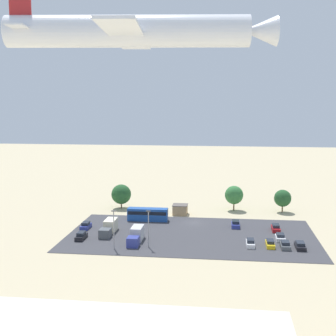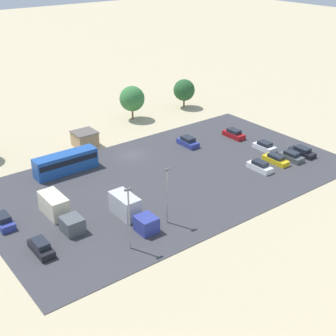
% 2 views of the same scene
% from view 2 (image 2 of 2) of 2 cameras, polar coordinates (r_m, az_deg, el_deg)
% --- Properties ---
extents(ground_plane, '(400.00, 400.00, 0.00)m').
position_cam_2_polar(ground_plane, '(81.22, -4.41, 1.59)').
color(ground_plane, tan).
extents(parking_lot_surface, '(56.45, 32.29, 0.08)m').
position_cam_2_polar(parking_lot_surface, '(73.25, 0.25, -1.15)').
color(parking_lot_surface, '#38383D').
rests_on(parking_lot_surface, ground).
extents(shed_building, '(4.07, 3.97, 2.69)m').
position_cam_2_polar(shed_building, '(85.58, -10.11, 3.55)').
color(shed_building, tan).
rests_on(shed_building, ground).
extents(bus, '(10.26, 2.63, 3.21)m').
position_cam_2_polar(bus, '(75.86, -12.36, 0.70)').
color(bus, '#1E4C9E').
rests_on(bus, ground).
extents(parked_car_0, '(1.84, 4.51, 1.58)m').
position_cam_2_polar(parked_car_0, '(88.88, 8.03, 4.14)').
color(parked_car_0, maroon).
rests_on(parked_car_0, ground).
extents(parked_car_1, '(1.74, 4.44, 1.63)m').
position_cam_2_polar(parked_car_1, '(58.08, -15.21, -9.33)').
color(parked_car_1, black).
rests_on(parked_car_1, ground).
extents(parked_car_2, '(1.93, 4.13, 1.46)m').
position_cam_2_polar(parked_car_2, '(84.44, 11.68, 2.60)').
color(parked_car_2, silver).
rests_on(parked_car_2, ground).
extents(parked_car_3, '(1.92, 4.15, 1.47)m').
position_cam_2_polar(parked_car_3, '(81.49, 14.80, 1.38)').
color(parked_car_3, '#4C5156').
rests_on(parked_car_3, ground).
extents(parked_car_4, '(1.92, 4.66, 1.41)m').
position_cam_2_polar(parked_car_4, '(83.89, 16.03, 1.93)').
color(parked_car_4, black).
rests_on(parked_car_4, ground).
extents(parked_car_5, '(1.97, 4.30, 1.64)m').
position_cam_2_polar(parked_car_5, '(84.43, 2.45, 3.19)').
color(parked_car_5, navy).
rests_on(parked_car_5, ground).
extents(parked_car_6, '(1.74, 4.36, 1.54)m').
position_cam_2_polar(parked_car_6, '(76.69, 11.12, 0.21)').
color(parked_car_6, silver).
rests_on(parked_car_6, ground).
extents(parked_car_7, '(1.72, 4.63, 1.41)m').
position_cam_2_polar(parked_car_7, '(79.78, 12.98, 1.02)').
color(parked_car_7, gold).
rests_on(parked_car_7, ground).
extents(parked_car_8, '(1.86, 4.28, 1.63)m').
position_cam_2_polar(parked_car_8, '(64.54, -19.45, -6.11)').
color(parked_car_8, navy).
rests_on(parked_car_8, ground).
extents(parked_truck_0, '(2.45, 9.16, 2.87)m').
position_cam_2_polar(parked_truck_0, '(63.60, -13.15, -5.04)').
color(parked_truck_0, '#4C5156').
rests_on(parked_truck_0, ground).
extents(parked_truck_1, '(2.39, 8.64, 2.97)m').
position_cam_2_polar(parked_truck_1, '(62.04, -4.56, -5.17)').
color(parked_truck_1, navy).
rests_on(parked_truck_1, ground).
extents(tree_apron_mid, '(4.71, 4.71, 6.29)m').
position_cam_2_polar(tree_apron_mid, '(103.89, 1.98, 9.47)').
color(tree_apron_mid, brown).
rests_on(tree_apron_mid, ground).
extents(tree_apron_far, '(5.15, 5.15, 6.98)m').
position_cam_2_polar(tree_apron_far, '(96.64, -4.41, 8.42)').
color(tree_apron_far, brown).
rests_on(tree_apron_far, ground).
extents(light_pole_lot_centre, '(0.90, 0.28, 8.14)m').
position_cam_2_polar(light_pole_lot_centre, '(54.86, -4.77, -5.87)').
color(light_pole_lot_centre, gray).
rests_on(light_pole_lot_centre, ground).
extents(light_pole_lot_edge, '(0.90, 0.28, 7.88)m').
position_cam_2_polar(light_pole_lot_edge, '(59.64, -0.09, -3.11)').
color(light_pole_lot_edge, gray).
rests_on(light_pole_lot_edge, ground).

